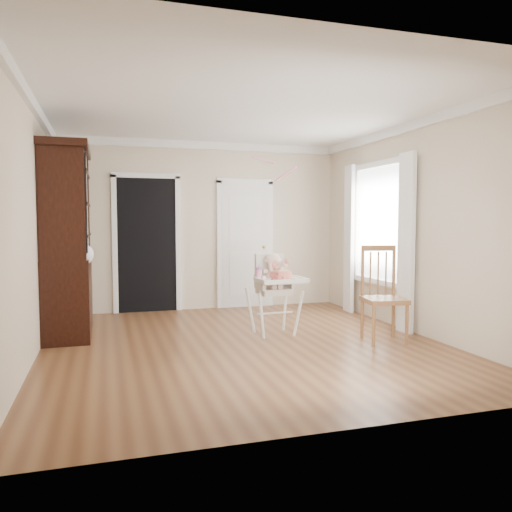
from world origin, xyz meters
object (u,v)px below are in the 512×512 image
object	(u,v)px
china_cabinet	(67,241)
dining_chair	(383,297)
sippy_cup	(259,273)
high_chair	(274,284)
cake	(284,275)

from	to	relation	value
china_cabinet	dining_chair	xyz separation A→B (m)	(3.61, -1.42, -0.65)
dining_chair	sippy_cup	bearing A→B (deg)	165.90
dining_chair	china_cabinet	bearing A→B (deg)	168.29
high_chair	sippy_cup	distance (m)	0.30
china_cabinet	dining_chair	distance (m)	3.94
sippy_cup	china_cabinet	xyz separation A→B (m)	(-2.25, 0.82, 0.38)
high_chair	cake	bearing A→B (deg)	-83.11
cake	dining_chair	world-z (taller)	dining_chair
cake	sippy_cup	distance (m)	0.31
high_chair	china_cabinet	xyz separation A→B (m)	(-2.48, 0.72, 0.54)
china_cabinet	sippy_cup	bearing A→B (deg)	-19.99
high_chair	dining_chair	xyz separation A→B (m)	(1.13, -0.70, -0.11)
high_chair	cake	size ratio (longest dim) A/B	4.21
high_chair	china_cabinet	distance (m)	2.64
china_cabinet	dining_chair	size ratio (longest dim) A/B	2.07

